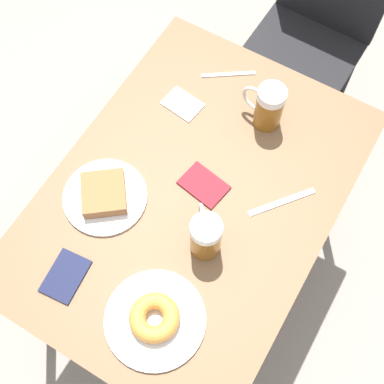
# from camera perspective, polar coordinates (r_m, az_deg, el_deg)

# --- Properties ---
(ground_plane) EXTENTS (8.00, 8.00, 0.00)m
(ground_plane) POSITION_cam_1_polar(r_m,az_deg,el_deg) (2.15, -0.00, -8.35)
(ground_plane) COLOR gray
(table) EXTENTS (0.74, 1.05, 0.72)m
(table) POSITION_cam_1_polar(r_m,az_deg,el_deg) (1.53, -0.00, -1.31)
(table) COLOR brown
(table) RESTS_ON ground_plane
(chair) EXTENTS (0.41, 0.41, 0.84)m
(chair) POSITION_cam_1_polar(r_m,az_deg,el_deg) (2.13, 12.91, 16.80)
(chair) COLOR black
(chair) RESTS_ON ground_plane
(plate_with_cake) EXTENTS (0.23, 0.23, 0.05)m
(plate_with_cake) POSITION_cam_1_polar(r_m,az_deg,el_deg) (1.47, -9.32, -0.33)
(plate_with_cake) COLOR silver
(plate_with_cake) RESTS_ON table
(plate_with_donut) EXTENTS (0.25, 0.25, 0.05)m
(plate_with_donut) POSITION_cam_1_polar(r_m,az_deg,el_deg) (1.35, -3.99, -13.32)
(plate_with_donut) COLOR silver
(plate_with_donut) RESTS_ON table
(beer_mug_left) EXTENTS (0.10, 0.11, 0.15)m
(beer_mug_left) POSITION_cam_1_polar(r_m,az_deg,el_deg) (1.35, 1.45, -4.67)
(beer_mug_left) COLOR #8C5619
(beer_mug_left) RESTS_ON table
(beer_mug_center) EXTENTS (0.13, 0.08, 0.15)m
(beer_mug_center) POSITION_cam_1_polar(r_m,az_deg,el_deg) (1.54, 8.12, 9.02)
(beer_mug_center) COLOR #8C5619
(beer_mug_center) RESTS_ON table
(napkin_folded) EXTENTS (0.12, 0.09, 0.00)m
(napkin_folded) POSITION_cam_1_polar(r_m,az_deg,el_deg) (1.61, -1.02, 9.36)
(napkin_folded) COLOR white
(napkin_folded) RESTS_ON table
(fork) EXTENTS (0.14, 0.10, 0.00)m
(fork) POSITION_cam_1_polar(r_m,az_deg,el_deg) (1.68, 3.89, 12.42)
(fork) COLOR silver
(fork) RESTS_ON table
(knife) EXTENTS (0.14, 0.17, 0.00)m
(knife) POSITION_cam_1_polar(r_m,az_deg,el_deg) (1.48, 9.54, -1.07)
(knife) COLOR silver
(knife) RESTS_ON table
(passport_near_edge) EXTENTS (0.10, 0.13, 0.01)m
(passport_near_edge) POSITION_cam_1_polar(r_m,az_deg,el_deg) (1.42, -13.34, -8.72)
(passport_near_edge) COLOR #141938
(passport_near_edge) RESTS_ON table
(passport_far_edge) EXTENTS (0.14, 0.11, 0.01)m
(passport_far_edge) POSITION_cam_1_polar(r_m,az_deg,el_deg) (1.48, 1.26, 0.75)
(passport_far_edge) COLOR maroon
(passport_far_edge) RESTS_ON table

